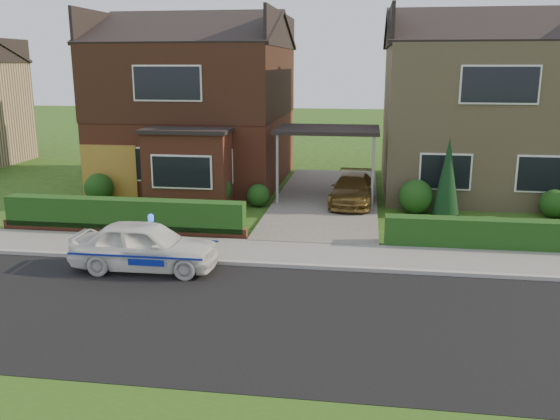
# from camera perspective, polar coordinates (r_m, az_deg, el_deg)

# --- Properties ---
(ground) EXTENTS (120.00, 120.00, 0.00)m
(ground) POSITION_cam_1_polar(r_m,az_deg,el_deg) (12.33, 0.84, -10.37)
(ground) COLOR #234612
(ground) RESTS_ON ground
(road) EXTENTS (60.00, 6.00, 0.02)m
(road) POSITION_cam_1_polar(r_m,az_deg,el_deg) (12.33, 0.84, -10.37)
(road) COLOR black
(road) RESTS_ON ground
(kerb) EXTENTS (60.00, 0.16, 0.12)m
(kerb) POSITION_cam_1_polar(r_m,az_deg,el_deg) (15.13, 2.37, -5.47)
(kerb) COLOR #9E9993
(kerb) RESTS_ON ground
(sidewalk) EXTENTS (60.00, 2.00, 0.10)m
(sidewalk) POSITION_cam_1_polar(r_m,az_deg,el_deg) (16.12, 2.77, -4.28)
(sidewalk) COLOR slate
(sidewalk) RESTS_ON ground
(driveway) EXTENTS (3.80, 12.00, 0.12)m
(driveway) POSITION_cam_1_polar(r_m,az_deg,el_deg) (22.76, 4.50, 1.09)
(driveway) COLOR #666059
(driveway) RESTS_ON ground
(house_left) EXTENTS (7.50, 9.53, 7.25)m
(house_left) POSITION_cam_1_polar(r_m,az_deg,el_deg) (26.11, -7.87, 10.96)
(house_left) COLOR brown
(house_left) RESTS_ON ground
(house_right) EXTENTS (7.50, 8.06, 7.25)m
(house_right) POSITION_cam_1_polar(r_m,az_deg,el_deg) (25.56, 18.44, 10.00)
(house_right) COLOR tan
(house_right) RESTS_ON ground
(carport_link) EXTENTS (3.80, 3.00, 2.77)m
(carport_link) POSITION_cam_1_polar(r_m,az_deg,el_deg) (22.29, 4.62, 7.59)
(carport_link) COLOR black
(carport_link) RESTS_ON ground
(garage_door) EXTENTS (2.20, 0.10, 2.10)m
(garage_door) POSITION_cam_1_polar(r_m,az_deg,el_deg) (23.58, -16.09, 3.50)
(garage_door) COLOR olive
(garage_door) RESTS_ON ground
(dwarf_wall) EXTENTS (7.70, 0.25, 0.36)m
(dwarf_wall) POSITION_cam_1_polar(r_m,az_deg,el_deg) (18.64, -14.89, -1.82)
(dwarf_wall) COLOR brown
(dwarf_wall) RESTS_ON ground
(hedge_left) EXTENTS (7.50, 0.55, 0.90)m
(hedge_left) POSITION_cam_1_polar(r_m,az_deg,el_deg) (18.82, -14.68, -2.23)
(hedge_left) COLOR #193711
(hedge_left) RESTS_ON ground
(hedge_right) EXTENTS (7.50, 0.55, 0.80)m
(hedge_right) POSITION_cam_1_polar(r_m,az_deg,el_deg) (17.79, 22.16, -3.74)
(hedge_right) COLOR #193711
(hedge_right) RESTS_ON ground
(shrub_left_far) EXTENTS (1.08, 1.08, 1.08)m
(shrub_left_far) POSITION_cam_1_polar(r_m,az_deg,el_deg) (23.37, -17.03, 2.07)
(shrub_left_far) COLOR #193711
(shrub_left_far) RESTS_ON ground
(shrub_left_mid) EXTENTS (1.32, 1.32, 1.32)m
(shrub_left_mid) POSITION_cam_1_polar(r_m,az_deg,el_deg) (21.62, -6.43, 2.00)
(shrub_left_mid) COLOR #193711
(shrub_left_mid) RESTS_ON ground
(shrub_left_near) EXTENTS (0.84, 0.84, 0.84)m
(shrub_left_near) POSITION_cam_1_polar(r_m,az_deg,el_deg) (21.61, -2.10, 1.42)
(shrub_left_near) COLOR #193711
(shrub_left_near) RESTS_ON ground
(shrub_right_near) EXTENTS (1.20, 1.20, 1.20)m
(shrub_right_near) POSITION_cam_1_polar(r_m,az_deg,el_deg) (21.10, 12.92, 1.27)
(shrub_right_near) COLOR #193711
(shrub_right_near) RESTS_ON ground
(shrub_right_mid) EXTENTS (0.96, 0.96, 0.96)m
(shrub_right_mid) POSITION_cam_1_polar(r_m,az_deg,el_deg) (22.08, 24.86, 0.56)
(shrub_right_mid) COLOR #193711
(shrub_right_mid) RESTS_ON ground
(conifer_a) EXTENTS (0.90, 0.90, 2.60)m
(conifer_a) POSITION_cam_1_polar(r_m,az_deg,el_deg) (20.88, 15.80, 2.93)
(conifer_a) COLOR black
(conifer_a) RESTS_ON ground
(police_car) EXTENTS (3.38, 3.71, 1.42)m
(police_car) POSITION_cam_1_polar(r_m,az_deg,el_deg) (15.25, -12.84, -3.41)
(police_car) COLOR silver
(police_car) RESTS_ON ground
(driveway_car) EXTENTS (1.69, 3.72, 1.06)m
(driveway_car) POSITION_cam_1_polar(r_m,az_deg,el_deg) (21.68, 7.00, 1.99)
(driveway_car) COLOR brown
(driveway_car) RESTS_ON driveway
(potted_plant_a) EXTENTS (0.39, 0.29, 0.69)m
(potted_plant_a) POSITION_cam_1_polar(r_m,az_deg,el_deg) (21.53, -20.94, 0.25)
(potted_plant_a) COLOR gray
(potted_plant_a) RESTS_ON ground
(potted_plant_b) EXTENTS (0.49, 0.47, 0.70)m
(potted_plant_b) POSITION_cam_1_polar(r_m,az_deg,el_deg) (18.72, -4.11, -0.77)
(potted_plant_b) COLOR gray
(potted_plant_b) RESTS_ON ground
(potted_plant_c) EXTENTS (0.49, 0.49, 0.75)m
(potted_plant_c) POSITION_cam_1_polar(r_m,az_deg,el_deg) (19.43, -15.65, -0.65)
(potted_plant_c) COLOR gray
(potted_plant_c) RESTS_ON ground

